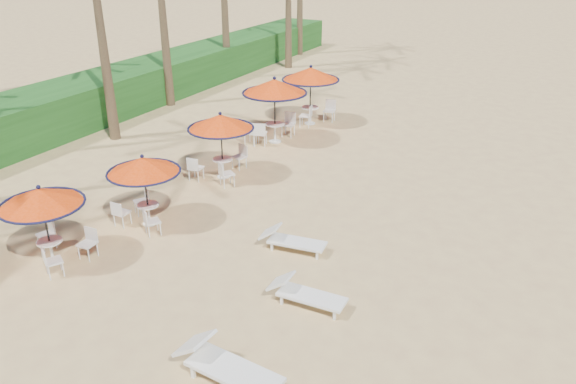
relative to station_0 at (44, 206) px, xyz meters
name	(u,v)px	position (x,y,z in m)	size (l,w,h in m)	color
ground	(219,336)	(5.35, -0.44, -1.58)	(160.00, 160.00, 0.00)	tan
scrub_hedge	(111,93)	(-8.15, 10.56, -0.68)	(3.00, 40.00, 1.80)	#194716
station_0	(44,206)	(0.00, 0.00, 0.00)	(2.07, 2.07, 2.16)	black
station_1	(142,174)	(0.73, 2.70, -0.01)	(2.06, 2.06, 2.15)	black
station_2	(221,130)	(0.73, 6.55, 0.12)	(2.23, 2.32, 2.32)	black
station_3	(273,95)	(0.52, 10.49, 0.36)	(2.54, 2.54, 2.65)	black
station_4	(311,79)	(0.80, 13.31, 0.39)	(2.47, 2.47, 2.58)	black
lounger_near	(224,364)	(6.16, -1.44, -1.21)	(2.22, 0.83, 0.78)	white
lounger_mid	(304,293)	(6.42, 1.37, -1.27)	(1.83, 0.63, 0.65)	white
lounger_far	(290,240)	(5.03, 3.36, -1.28)	(1.83, 0.79, 0.64)	white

